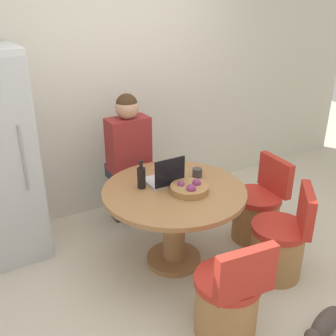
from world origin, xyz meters
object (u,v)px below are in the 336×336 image
chair_near_camera (228,302)px  dining_table (174,209)px  laptop (165,178)px  person_seated (127,154)px  chair_right_side (257,212)px  cat (324,325)px  chair_near_right_corner (279,246)px  fruit_bowl (190,188)px  bottle (141,177)px

chair_near_camera → dining_table: bearing=-90.0°
dining_table → laptop: laptop is taller
laptop → person_seated: bearing=-87.9°
dining_table → chair_right_side: size_ratio=1.47×
chair_right_side → cat: 1.25m
person_seated → cat: person_seated is taller
chair_near_right_corner → fruit_bowl: size_ratio=2.61×
chair_right_side → laptop: size_ratio=2.88×
chair_near_right_corner → chair_near_camera: (-0.78, -0.29, 0.00)m
chair_near_right_corner → fruit_bowl: 0.90m
dining_table → cat: dining_table is taller
laptop → fruit_bowl: laptop is taller
chair_right_side → fruit_bowl: (-0.81, -0.02, 0.48)m
laptop → cat: (0.48, -1.37, -0.68)m
chair_near_right_corner → fruit_bowl: (-0.59, 0.48, 0.48)m
chair_right_side → person_seated: person_seated is taller
chair_right_side → dining_table: bearing=-90.0°
dining_table → person_seated: 0.85m
fruit_bowl → laptop: bearing=111.1°
laptop → bottle: size_ratio=1.15×
dining_table → fruit_bowl: fruit_bowl is taller
laptop → cat: bearing=109.1°
person_seated → chair_right_side: bearing=135.6°
bottle → cat: 1.72m
dining_table → person_seated: (-0.04, 0.82, 0.23)m
laptop → cat: laptop is taller
chair_right_side → chair_near_camera: 1.27m
laptop → bottle: (-0.21, 0.03, 0.04)m
dining_table → chair_right_side: bearing=-5.6°
laptop → dining_table: bearing=96.1°
chair_right_side → person_seated: (-0.92, 0.90, 0.48)m
dining_table → cat: size_ratio=2.40×
fruit_bowl → bottle: bearing=138.0°
dining_table → laptop: 0.27m
dining_table → chair_near_right_corner: bearing=-41.6°
chair_near_camera → fruit_bowl: bearing=-96.6°
dining_table → cat: (0.46, -1.25, -0.44)m
person_seated → bottle: (-0.18, -0.66, 0.06)m
chair_near_camera → fruit_bowl: 0.93m
chair_near_camera → bottle: bottle is taller
chair_right_side → cat: size_ratio=1.63×
chair_near_camera → fruit_bowl: size_ratio=2.61×
dining_table → fruit_bowl: (0.08, -0.11, 0.22)m
fruit_bowl → cat: bearing=-71.4°
chair_near_right_corner → cat: (-0.20, -0.66, -0.18)m
chair_near_camera → cat: bearing=154.7°
dining_table → cat: 1.40m
chair_right_side → chair_near_right_corner: size_ratio=1.00×
chair_near_camera → bottle: size_ratio=3.30×
dining_table → bottle: 0.39m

